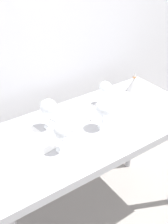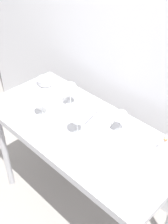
{
  "view_description": "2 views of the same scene",
  "coord_description": "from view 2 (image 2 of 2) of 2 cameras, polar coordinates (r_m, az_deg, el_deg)",
  "views": [
    {
      "loc": [
        -0.8,
        -1.08,
        1.86
      ],
      "look_at": [
        -0.03,
        0.03,
        0.99
      ],
      "focal_mm": 43.67,
      "sensor_mm": 36.0,
      "label": 1
    },
    {
      "loc": [
        1.03,
        -0.99,
        2.11
      ],
      "look_at": [
        0.01,
        0.02,
        1.01
      ],
      "focal_mm": 46.05,
      "sensor_mm": 36.0,
      "label": 2
    }
  ],
  "objects": [
    {
      "name": "ground_plane",
      "position": [
        2.55,
        -0.56,
        -18.51
      ],
      "size": [
        6.0,
        6.0,
        0.0
      ],
      "primitive_type": "plane",
      "color": "gray"
    },
    {
      "name": "wine_glass_near_left",
      "position": [
        1.91,
        -8.53,
        2.18
      ],
      "size": [
        0.09,
        0.09,
        0.17
      ],
      "color": "white",
      "rests_on": "steel_counter"
    },
    {
      "name": "decanter_funnel",
      "position": [
        1.72,
        15.61,
        -6.5
      ],
      "size": [
        0.1,
        0.1,
        0.15
      ],
      "color": "silver",
      "rests_on": "steel_counter"
    },
    {
      "name": "tasting_sheet_upper",
      "position": [
        2.12,
        -6.51,
        2.38
      ],
      "size": [
        0.21,
        0.3,
        0.0
      ],
      "primitive_type": "cube",
      "rotation": [
        0.0,
        0.0,
        0.17
      ],
      "color": "white",
      "rests_on": "steel_counter"
    },
    {
      "name": "wine_glass_far_right",
      "position": [
        1.77,
        7.36,
        -1.0
      ],
      "size": [
        0.09,
        0.09,
        0.17
      ],
      "color": "white",
      "rests_on": "steel_counter"
    },
    {
      "name": "wine_glass_far_left",
      "position": [
        1.98,
        -2.78,
        4.55
      ],
      "size": [
        0.1,
        0.1,
        0.19
      ],
      "color": "white",
      "rests_on": "steel_counter"
    },
    {
      "name": "steel_counter",
      "position": [
        1.94,
        -0.83,
        -5.29
      ],
      "size": [
        1.4,
        0.65,
        0.9
      ],
      "color": "#A7A7AC",
      "rests_on": "ground_plane"
    },
    {
      "name": "tasting_bowl",
      "position": [
        2.31,
        -7.67,
        6.17
      ],
      "size": [
        0.14,
        0.14,
        0.05
      ],
      "color": "#4C4C4C",
      "rests_on": "steel_counter"
    },
    {
      "name": "open_notebook",
      "position": [
        1.94,
        1.75,
        -0.91
      ],
      "size": [
        0.34,
        0.27,
        0.01
      ],
      "rotation": [
        0.0,
        0.0,
        0.24
      ],
      "color": "white",
      "rests_on": "steel_counter"
    },
    {
      "name": "back_wall",
      "position": [
        1.98,
        9.64,
        12.72
      ],
      "size": [
        3.8,
        0.04,
        2.6
      ],
      "primitive_type": "cube",
      "color": "silver",
      "rests_on": "ground_plane"
    },
    {
      "name": "wine_glass_near_center",
      "position": [
        1.73,
        -1.38,
        -1.05
      ],
      "size": [
        0.1,
        0.1,
        0.18
      ],
      "color": "white",
      "rests_on": "steel_counter"
    }
  ]
}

